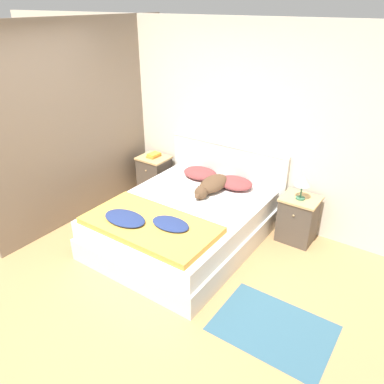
{
  "coord_description": "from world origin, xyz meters",
  "views": [
    {
      "loc": [
        2.38,
        -2.15,
        2.72
      ],
      "look_at": [
        0.06,
        1.21,
        0.61
      ],
      "focal_mm": 35.0,
      "sensor_mm": 36.0,
      "label": 1
    }
  ],
  "objects_px": {
    "pillow_right": "(235,183)",
    "book_stack": "(154,155)",
    "table_lamp": "(303,181)",
    "bed": "(183,224)",
    "nightstand_left": "(154,175)",
    "pillow_left": "(200,173)",
    "dog": "(212,185)",
    "nightstand_right": "(298,219)"
  },
  "relations": [
    {
      "from": "pillow_left",
      "to": "book_stack",
      "type": "relative_size",
      "value": 2.31
    },
    {
      "from": "nightstand_left",
      "to": "dog",
      "type": "xyz_separation_m",
      "value": [
        1.23,
        -0.31,
        0.3
      ]
    },
    {
      "from": "pillow_right",
      "to": "book_stack",
      "type": "bearing_deg",
      "value": 177.55
    },
    {
      "from": "nightstand_right",
      "to": "nightstand_left",
      "type": "bearing_deg",
      "value": 180.0
    },
    {
      "from": "nightstand_right",
      "to": "bed",
      "type": "bearing_deg",
      "value": -143.65
    },
    {
      "from": "bed",
      "to": "pillow_right",
      "type": "distance_m",
      "value": 0.9
    },
    {
      "from": "book_stack",
      "to": "nightstand_right",
      "type": "bearing_deg",
      "value": -0.31
    },
    {
      "from": "bed",
      "to": "book_stack",
      "type": "bearing_deg",
      "value": 143.34
    },
    {
      "from": "pillow_right",
      "to": "nightstand_right",
      "type": "bearing_deg",
      "value": 3.15
    },
    {
      "from": "dog",
      "to": "pillow_left",
      "type": "bearing_deg",
      "value": 143.83
    },
    {
      "from": "pillow_right",
      "to": "pillow_left",
      "type": "bearing_deg",
      "value": 180.0
    },
    {
      "from": "pillow_right",
      "to": "table_lamp",
      "type": "distance_m",
      "value": 0.91
    },
    {
      "from": "pillow_right",
      "to": "book_stack",
      "type": "distance_m",
      "value": 1.43
    },
    {
      "from": "nightstand_left",
      "to": "pillow_left",
      "type": "height_order",
      "value": "pillow_left"
    },
    {
      "from": "nightstand_right",
      "to": "pillow_left",
      "type": "xyz_separation_m",
      "value": [
        -1.42,
        -0.05,
        0.27
      ]
    },
    {
      "from": "bed",
      "to": "table_lamp",
      "type": "bearing_deg",
      "value": 35.48
    },
    {
      "from": "bed",
      "to": "pillow_right",
      "type": "xyz_separation_m",
      "value": [
        0.27,
        0.8,
        0.32
      ]
    },
    {
      "from": "nightstand_left",
      "to": "pillow_left",
      "type": "bearing_deg",
      "value": -3.15
    },
    {
      "from": "bed",
      "to": "pillow_left",
      "type": "distance_m",
      "value": 0.9
    },
    {
      "from": "pillow_left",
      "to": "pillow_right",
      "type": "bearing_deg",
      "value": 0.0
    },
    {
      "from": "pillow_right",
      "to": "book_stack",
      "type": "xyz_separation_m",
      "value": [
        -1.43,
        0.06,
        0.05
      ]
    },
    {
      "from": "bed",
      "to": "nightstand_right",
      "type": "relative_size",
      "value": 3.48
    },
    {
      "from": "nightstand_left",
      "to": "pillow_right",
      "type": "bearing_deg",
      "value": -1.94
    },
    {
      "from": "pillow_left",
      "to": "table_lamp",
      "type": "xyz_separation_m",
      "value": [
        1.42,
        0.02,
        0.25
      ]
    },
    {
      "from": "pillow_right",
      "to": "table_lamp",
      "type": "height_order",
      "value": "table_lamp"
    },
    {
      "from": "pillow_left",
      "to": "pillow_right",
      "type": "relative_size",
      "value": 1.0
    },
    {
      "from": "nightstand_right",
      "to": "book_stack",
      "type": "bearing_deg",
      "value": 179.69
    },
    {
      "from": "nightstand_left",
      "to": "book_stack",
      "type": "height_order",
      "value": "book_stack"
    },
    {
      "from": "bed",
      "to": "table_lamp",
      "type": "xyz_separation_m",
      "value": [
        1.15,
        0.82,
        0.58
      ]
    },
    {
      "from": "pillow_left",
      "to": "nightstand_left",
      "type": "bearing_deg",
      "value": 176.85
    },
    {
      "from": "bed",
      "to": "nightstand_right",
      "type": "xyz_separation_m",
      "value": [
        1.15,
        0.85,
        0.05
      ]
    },
    {
      "from": "pillow_left",
      "to": "book_stack",
      "type": "xyz_separation_m",
      "value": [
        -0.88,
        0.06,
        0.05
      ]
    },
    {
      "from": "bed",
      "to": "dog",
      "type": "bearing_deg",
      "value": 81.29
    },
    {
      "from": "dog",
      "to": "book_stack",
      "type": "bearing_deg",
      "value": 165.45
    },
    {
      "from": "book_stack",
      "to": "table_lamp",
      "type": "height_order",
      "value": "table_lamp"
    },
    {
      "from": "pillow_left",
      "to": "table_lamp",
      "type": "height_order",
      "value": "table_lamp"
    },
    {
      "from": "pillow_left",
      "to": "nightstand_right",
      "type": "bearing_deg",
      "value": 1.94
    },
    {
      "from": "nightstand_left",
      "to": "table_lamp",
      "type": "relative_size",
      "value": 1.91
    },
    {
      "from": "pillow_right",
      "to": "bed",
      "type": "bearing_deg",
      "value": -108.9
    },
    {
      "from": "table_lamp",
      "to": "bed",
      "type": "bearing_deg",
      "value": -144.52
    },
    {
      "from": "pillow_right",
      "to": "table_lamp",
      "type": "relative_size",
      "value": 1.57
    },
    {
      "from": "pillow_left",
      "to": "dog",
      "type": "xyz_separation_m",
      "value": [
        0.36,
        -0.26,
        0.02
      ]
    }
  ]
}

